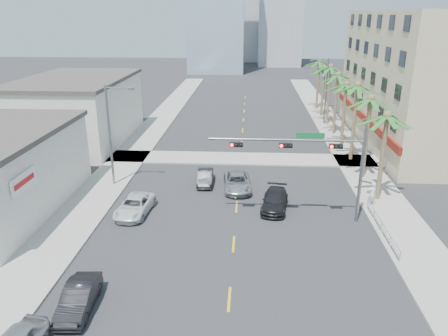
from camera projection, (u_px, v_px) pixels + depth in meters
The scene contains 24 objects.
ground at pixel (231, 278), 25.62m from camera, with size 260.00×260.00×0.00m, color #262628.
sidewalk_right at pixel (359, 167), 43.72m from camera, with size 4.00×120.00×0.15m, color gray.
sidewalk_left at pixel (124, 163), 45.08m from camera, with size 4.00×120.00×0.15m, color gray.
sidewalk_cross at pixel (240, 159), 46.28m from camera, with size 80.00×4.00×0.15m, color gray.
building_right at pixel (434, 79), 50.05m from camera, with size 15.25×28.00×15.00m.
building_left_far at pixel (78, 112), 51.83m from camera, with size 11.00×18.00×7.20m, color beige.
traffic_signal_mast at pixel (317, 156), 31.07m from camera, with size 11.12×0.54×7.20m.
palm_tree_0 at pixel (387, 117), 33.86m from camera, with size 4.80×4.80×7.80m.
palm_tree_1 at pixel (371, 100), 38.63m from camera, with size 4.80×4.80×8.16m.
palm_tree_2 at pixel (358, 86), 43.40m from camera, with size 4.80×4.80×8.52m.
palm_tree_3 at pixel (346, 85), 48.52m from camera, with size 4.80×4.80×7.80m.
palm_tree_4 at pixel (338, 76), 53.29m from camera, with size 4.80×4.80×8.16m.
palm_tree_5 at pixel (331, 68), 58.06m from camera, with size 4.80×4.80×8.52m.
palm_tree_6 at pixel (325, 68), 63.19m from camera, with size 4.80×4.80×7.80m.
palm_tree_7 at pixel (319, 62), 67.96m from camera, with size 4.80×4.80×8.16m.
streetlight_left at pixel (112, 131), 37.70m from camera, with size 2.55×0.25×9.00m.
streetlight_right at pixel (325, 88), 59.01m from camera, with size 2.55×0.25×9.00m.
guardrail at pixel (382, 226), 30.45m from camera, with size 0.08×8.08×1.00m.
car_parked_mid at pixel (79, 298), 22.71m from camera, with size 1.46×4.19×1.38m, color black.
car_parked_far at pixel (135, 206), 33.58m from camera, with size 2.18×4.74×1.32m, color silver.
car_lane_left at pixel (205, 177), 39.51m from camera, with size 1.34×3.85×1.27m, color black.
car_lane_center at pixel (237, 182), 38.23m from camera, with size 2.27×4.92×1.37m, color #B1B1B6.
car_lane_right at pixel (275, 201), 34.49m from camera, with size 1.90×4.66×1.35m, color black.
pedestrian at pixel (372, 194), 34.63m from camera, with size 0.71×0.47×1.95m, color white.
Camera 1 is at (0.91, -21.93, 14.73)m, focal length 35.00 mm.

